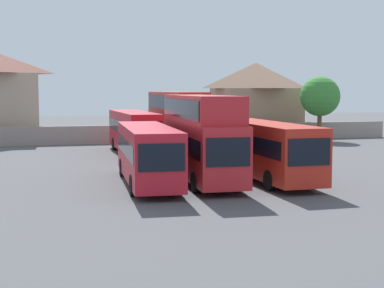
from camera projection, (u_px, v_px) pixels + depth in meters
ground at (148, 150)px, 51.07m from camera, size 140.00×140.00×0.00m
depot_boundary_wall at (134, 134)px, 58.10m from camera, size 56.00×0.50×1.80m
bus_1 at (147, 151)px, 32.53m from camera, size 3.21×11.17×3.28m
bus_2 at (201, 133)px, 33.76m from camera, size 3.08×11.54×5.00m
bus_3 at (265, 147)px, 34.20m from camera, size 2.81×11.14×3.39m
bus_4 at (134, 130)px, 48.07m from camera, size 2.69×11.63×3.51m
bus_5 at (177, 119)px, 48.75m from camera, size 2.77×11.96×5.13m
house_terrace_left at (2, 97)px, 60.33m from camera, size 7.76×8.28×8.96m
house_terrace_centre at (256, 99)px, 67.13m from camera, size 9.20×8.07×8.40m
tree_left_of_lot at (320, 97)px, 60.78m from camera, size 4.17×4.17×6.71m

